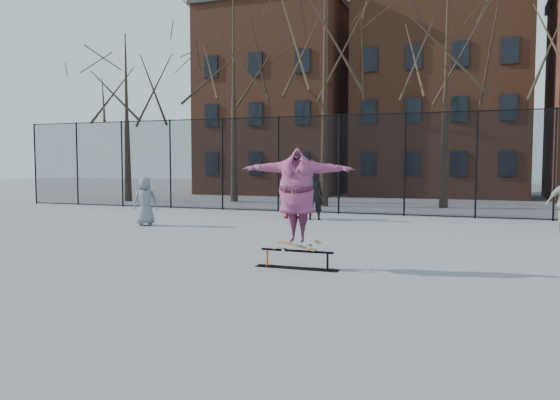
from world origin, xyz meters
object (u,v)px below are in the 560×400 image
(bystander_black, at_px, (314,195))
(bystander_red, at_px, (290,193))
(bystander_grey, at_px, (145,201))
(skate_rail, at_px, (297,261))
(skater, at_px, (297,198))
(skateboard, at_px, (297,247))

(bystander_black, xyz_separation_m, bystander_red, (-1.02, 0.30, 0.04))
(bystander_grey, relative_size, bystander_red, 0.86)
(skate_rail, distance_m, bystander_red, 9.68)
(skate_rail, height_order, skater, skater)
(skater, bearing_deg, bystander_red, 102.95)
(skateboard, bearing_deg, bystander_black, 104.59)
(skate_rail, height_order, bystander_grey, bystander_grey)
(bystander_grey, distance_m, bystander_red, 5.36)
(bystander_red, bearing_deg, skate_rail, 109.00)
(skate_rail, distance_m, bystander_black, 9.09)
(skate_rail, height_order, bystander_black, bystander_black)
(skater, relative_size, bystander_black, 1.27)
(skate_rail, xyz_separation_m, bystander_black, (-2.28, 8.76, 0.74))
(skateboard, relative_size, skater, 0.37)
(skateboard, xyz_separation_m, skater, (-0.00, 0.00, 0.97))
(skate_rail, relative_size, skateboard, 2.03)
(skate_rail, bearing_deg, skater, -0.00)
(skateboard, xyz_separation_m, bystander_black, (-2.28, 8.76, 0.47))
(bystander_grey, xyz_separation_m, bystander_red, (3.70, 3.88, 0.13))
(bystander_grey, bearing_deg, bystander_black, -171.34)
(skateboard, relative_size, bystander_grey, 0.52)
(skate_rail, xyz_separation_m, skater, (0.01, -0.00, 1.24))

